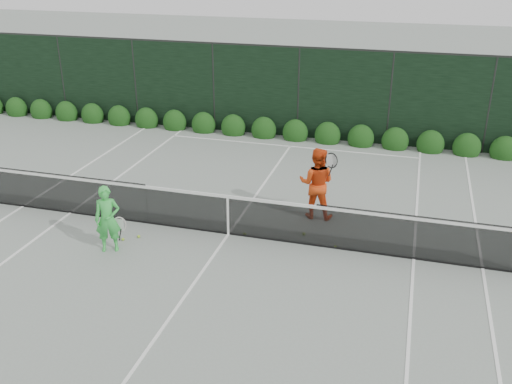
# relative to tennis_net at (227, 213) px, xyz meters

# --- Properties ---
(ground) EXTENTS (80.00, 80.00, 0.00)m
(ground) POSITION_rel_tennis_net_xyz_m (0.02, 0.00, -0.53)
(ground) COLOR gray
(ground) RESTS_ON ground
(tennis_net) EXTENTS (12.90, 0.10, 1.07)m
(tennis_net) POSITION_rel_tennis_net_xyz_m (0.00, 0.00, 0.00)
(tennis_net) COLOR black
(tennis_net) RESTS_ON ground
(player_woman) EXTENTS (0.66, 0.54, 1.48)m
(player_woman) POSITION_rel_tennis_net_xyz_m (-2.20, -1.37, 0.21)
(player_woman) COLOR green
(player_woman) RESTS_ON ground
(player_man) EXTENTS (0.93, 0.68, 1.76)m
(player_man) POSITION_rel_tennis_net_xyz_m (1.76, 1.47, 0.35)
(player_man) COLOR #E14313
(player_man) RESTS_ON ground
(court_lines) EXTENTS (11.03, 23.83, 0.01)m
(court_lines) POSITION_rel_tennis_net_xyz_m (0.02, 0.00, -0.53)
(court_lines) COLOR white
(court_lines) RESTS_ON ground
(windscreen_fence) EXTENTS (32.00, 21.07, 3.06)m
(windscreen_fence) POSITION_rel_tennis_net_xyz_m (0.02, -2.71, 0.98)
(windscreen_fence) COLOR black
(windscreen_fence) RESTS_ON ground
(hedge_row) EXTENTS (31.66, 0.65, 0.94)m
(hedge_row) POSITION_rel_tennis_net_xyz_m (0.02, 7.15, -0.30)
(hedge_row) COLOR #10330E
(hedge_row) RESTS_ON ground
(tennis_balls) EXTENTS (4.70, 1.42, 0.07)m
(tennis_balls) POSITION_rel_tennis_net_xyz_m (0.11, -0.22, -0.50)
(tennis_balls) COLOR #A4D32E
(tennis_balls) RESTS_ON ground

